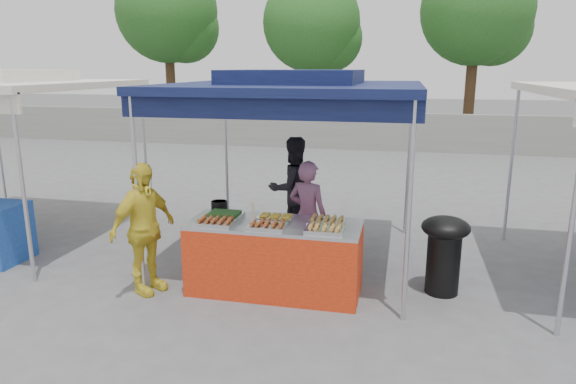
% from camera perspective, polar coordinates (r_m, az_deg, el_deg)
% --- Properties ---
extents(ground_plane, '(80.00, 80.00, 0.00)m').
position_cam_1_polar(ground_plane, '(6.34, -1.22, -10.53)').
color(ground_plane, '#58585B').
extents(back_wall, '(40.00, 0.25, 1.20)m').
position_cam_1_polar(back_wall, '(16.79, 7.95, 6.72)').
color(back_wall, gray).
rests_on(back_wall, ground_plane).
extents(main_canopy, '(3.20, 3.20, 2.57)m').
position_cam_1_polar(main_canopy, '(6.73, 0.71, 11.72)').
color(main_canopy, '#B8B8C0').
rests_on(main_canopy, ground_plane).
extents(tree_0, '(3.82, 3.81, 6.56)m').
position_cam_1_polar(tree_0, '(21.04, -12.82, 18.51)').
color(tree_0, '#402A18').
rests_on(tree_0, ground_plane).
extents(tree_1, '(3.44, 3.37, 5.78)m').
position_cam_1_polar(tree_1, '(18.71, 3.11, 17.82)').
color(tree_1, '#402A18').
rests_on(tree_1, ground_plane).
extents(tree_2, '(3.68, 3.65, 6.28)m').
position_cam_1_polar(tree_2, '(19.09, 20.63, 17.95)').
color(tree_2, '#402A18').
rests_on(tree_2, ground_plane).
extents(vendor_table, '(2.00, 0.80, 0.85)m').
position_cam_1_polar(vendor_table, '(6.09, -1.47, -7.25)').
color(vendor_table, red).
rests_on(vendor_table, ground_plane).
extents(food_tray_fl, '(0.42, 0.30, 0.07)m').
position_cam_1_polar(food_tray_fl, '(5.91, -8.03, -3.35)').
color(food_tray_fl, silver).
rests_on(food_tray_fl, vendor_table).
extents(food_tray_fm, '(0.42, 0.30, 0.07)m').
position_cam_1_polar(food_tray_fm, '(5.72, -2.31, -3.77)').
color(food_tray_fm, silver).
rests_on(food_tray_fm, vendor_table).
extents(food_tray_fr, '(0.42, 0.30, 0.07)m').
position_cam_1_polar(food_tray_fr, '(5.61, 4.11, -4.17)').
color(food_tray_fr, silver).
rests_on(food_tray_fr, vendor_table).
extents(food_tray_bl, '(0.42, 0.30, 0.07)m').
position_cam_1_polar(food_tray_bl, '(6.17, -7.06, -2.56)').
color(food_tray_bl, silver).
rests_on(food_tray_bl, vendor_table).
extents(food_tray_bm, '(0.42, 0.30, 0.07)m').
position_cam_1_polar(food_tray_bm, '(6.04, -1.39, -2.84)').
color(food_tray_bm, silver).
rests_on(food_tray_bm, vendor_table).
extents(food_tray_br, '(0.42, 0.30, 0.07)m').
position_cam_1_polar(food_tray_br, '(5.89, 4.31, -3.30)').
color(food_tray_br, silver).
rests_on(food_tray_br, vendor_table).
extents(cooking_pot, '(0.20, 0.20, 0.12)m').
position_cam_1_polar(cooking_pot, '(6.50, -7.64, -1.53)').
color(cooking_pot, black).
rests_on(cooking_pot, vendor_table).
extents(skewer_cup, '(0.08, 0.08, 0.10)m').
position_cam_1_polar(skewer_cup, '(5.79, -3.91, -3.43)').
color(skewer_cup, '#B8B8C0').
rests_on(skewer_cup, vendor_table).
extents(wok_burner, '(0.56, 0.56, 0.94)m').
position_cam_1_polar(wok_burner, '(6.27, 16.97, -5.98)').
color(wok_burner, black).
rests_on(wok_burner, ground_plane).
extents(crate_left, '(0.50, 0.35, 0.30)m').
position_cam_1_polar(crate_left, '(6.85, -2.36, -7.30)').
color(crate_left, '#132FA0').
rests_on(crate_left, ground_plane).
extents(crate_right, '(0.49, 0.34, 0.29)m').
position_cam_1_polar(crate_right, '(6.70, 1.40, -7.81)').
color(crate_right, '#132FA0').
rests_on(crate_right, ground_plane).
extents(crate_stacked, '(0.49, 0.34, 0.29)m').
position_cam_1_polar(crate_stacked, '(6.60, 1.41, -5.44)').
color(crate_stacked, '#132FA0').
rests_on(crate_stacked, crate_right).
extents(vendor_woman, '(0.61, 0.48, 1.45)m').
position_cam_1_polar(vendor_woman, '(6.68, 2.21, -2.63)').
color(vendor_woman, '#87567A').
rests_on(vendor_woman, ground_plane).
extents(helper_man, '(0.98, 0.94, 1.59)m').
position_cam_1_polar(helper_man, '(7.82, 0.55, 0.35)').
color(helper_man, black).
rests_on(helper_man, ground_plane).
extents(customer_person, '(0.68, 0.99, 1.56)m').
position_cam_1_polar(customer_person, '(6.19, -15.77, -3.94)').
color(customer_person, yellow).
rests_on(customer_person, ground_plane).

